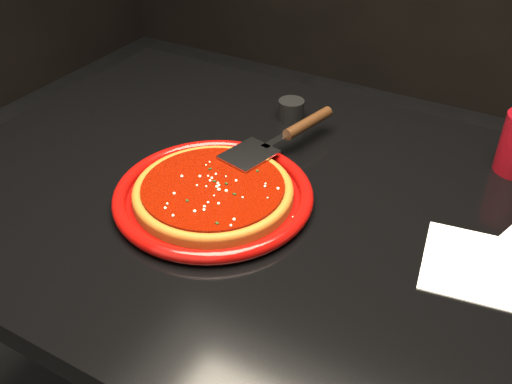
# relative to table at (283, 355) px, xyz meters

# --- Properties ---
(table) EXTENTS (1.20, 0.80, 0.75)m
(table) POSITION_rel_table_xyz_m (0.00, 0.00, 0.00)
(table) COLOR black
(table) RESTS_ON floor
(plate) EXTENTS (0.36, 0.36, 0.02)m
(plate) POSITION_rel_table_xyz_m (-0.11, -0.06, 0.39)
(plate) COLOR #6E0604
(plate) RESTS_ON table
(pizza_crust) EXTENTS (0.29, 0.29, 0.01)m
(pizza_crust) POSITION_rel_table_xyz_m (-0.11, -0.06, 0.39)
(pizza_crust) COLOR brown
(pizza_crust) RESTS_ON plate
(pizza_crust_rim) EXTENTS (0.29, 0.29, 0.02)m
(pizza_crust_rim) POSITION_rel_table_xyz_m (-0.11, -0.06, 0.40)
(pizza_crust_rim) COLOR brown
(pizza_crust_rim) RESTS_ON plate
(pizza_sauce) EXTENTS (0.25, 0.25, 0.01)m
(pizza_sauce) POSITION_rel_table_xyz_m (-0.11, -0.06, 0.40)
(pizza_sauce) COLOR #700B00
(pizza_sauce) RESTS_ON plate
(parmesan_dusting) EXTENTS (0.22, 0.22, 0.01)m
(parmesan_dusting) POSITION_rel_table_xyz_m (-0.11, -0.06, 0.41)
(parmesan_dusting) COLOR beige
(parmesan_dusting) RESTS_ON plate
(basil_flecks) EXTENTS (0.20, 0.20, 0.00)m
(basil_flecks) POSITION_rel_table_xyz_m (-0.11, -0.06, 0.41)
(basil_flecks) COLOR black
(basil_flecks) RESTS_ON plate
(pizza_server) EXTENTS (0.15, 0.30, 0.02)m
(pizza_server) POSITION_rel_table_xyz_m (-0.08, 0.11, 0.41)
(pizza_server) COLOR silver
(pizza_server) RESTS_ON plate
(napkin_a) EXTENTS (0.17, 0.17, 0.00)m
(napkin_a) POSITION_rel_table_xyz_m (0.29, -0.00, 0.38)
(napkin_a) COLOR white
(napkin_a) RESTS_ON table
(ramekin) EXTENTS (0.06, 0.06, 0.04)m
(ramekin) POSITION_rel_table_xyz_m (-0.12, 0.25, 0.39)
(ramekin) COLOR black
(ramekin) RESTS_ON table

